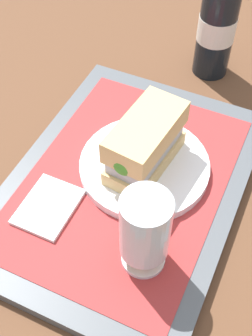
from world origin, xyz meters
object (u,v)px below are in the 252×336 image
(sandwich, at_px, (144,145))
(second_bottle, at_px, (218,21))
(plate, at_px, (144,166))
(beer_glass, at_px, (145,230))

(sandwich, relative_size, second_bottle, 0.51)
(sandwich, bearing_deg, plate, 180.00)
(plate, xyz_separation_m, beer_glass, (0.14, 0.06, 0.06))
(beer_glass, bearing_deg, second_bottle, -173.70)
(second_bottle, bearing_deg, plate, -2.05)
(sandwich, bearing_deg, second_bottle, -175.35)
(beer_glass, bearing_deg, sandwich, -156.62)
(beer_glass, xyz_separation_m, second_bottle, (-0.42, -0.05, 0.01))
(second_bottle, bearing_deg, sandwich, -2.11)
(sandwich, xyz_separation_m, second_bottle, (-0.29, 0.01, 0.03))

